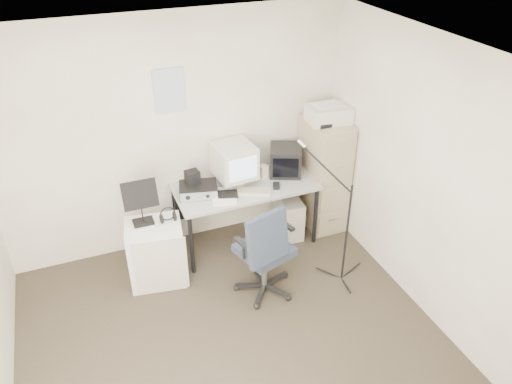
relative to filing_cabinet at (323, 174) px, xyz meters
name	(u,v)px	position (x,y,z in m)	size (l,w,h in m)	color
floor	(238,351)	(-1.58, -1.48, -0.66)	(3.60, 3.60, 0.01)	#332C1E
ceiling	(230,68)	(-1.58, -1.48, 1.85)	(3.60, 3.60, 0.01)	white
wall_back	(175,137)	(-1.58, 0.32, 0.60)	(3.60, 0.02, 2.50)	white
wall_right	(434,188)	(0.22, -1.48, 0.60)	(0.02, 3.60, 2.50)	white
wall_calendar	(169,91)	(-1.60, 0.31, 1.10)	(0.30, 0.02, 0.44)	white
filing_cabinet	(323,174)	(0.00, 0.00, 0.00)	(0.40, 0.60, 1.30)	tan
printer	(329,114)	(0.00, -0.02, 0.74)	(0.45, 0.30, 0.17)	silver
desk	(246,214)	(-0.95, -0.03, -0.29)	(1.50, 0.70, 0.73)	#ADADAD
crt_monitor	(234,164)	(-1.03, 0.08, 0.30)	(0.39, 0.41, 0.43)	silver
crt_tv	(285,160)	(-0.44, 0.07, 0.23)	(0.33, 0.35, 0.30)	black
desk_speaker	(263,172)	(-0.71, 0.04, 0.16)	(0.08, 0.08, 0.15)	beige
keyboard	(251,192)	(-0.95, -0.19, 0.09)	(0.40, 0.14, 0.02)	silver
mouse	(276,186)	(-0.66, -0.19, 0.10)	(0.07, 0.12, 0.04)	black
radio_receiver	(198,190)	(-1.46, -0.02, 0.13)	(0.38, 0.27, 0.11)	black
radio_speaker	(192,177)	(-1.50, 0.05, 0.26)	(0.13, 0.13, 0.13)	black
papers	(224,196)	(-1.23, -0.17, 0.09)	(0.24, 0.33, 0.02)	white
pc_tower	(288,214)	(-0.43, -0.04, -0.42)	(0.22, 0.49, 0.46)	silver
office_chair	(265,248)	(-1.07, -0.85, -0.13)	(0.59, 0.59, 1.03)	#2D3A4A
side_cart	(156,253)	(-2.00, -0.29, -0.32)	(0.53, 0.43, 0.66)	white
music_stand	(140,202)	(-2.08, -0.22, 0.25)	(0.33, 0.17, 0.48)	black
headphones	(168,217)	(-1.84, -0.28, 0.07)	(0.17, 0.17, 0.03)	black
mic_stand	(348,220)	(-0.26, -0.98, 0.07)	(0.02, 0.02, 1.44)	black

